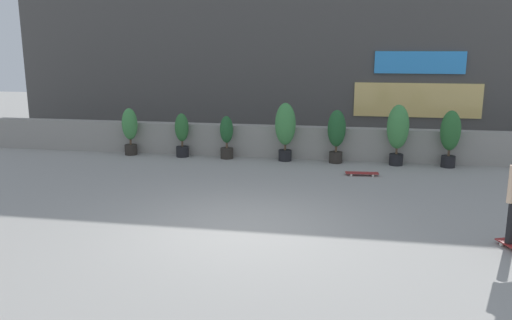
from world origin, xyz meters
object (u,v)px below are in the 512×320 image
(potted_plant_0, at_px, (130,129))
(potted_plant_4, at_px, (337,133))
(potted_plant_6, at_px, (450,134))
(potted_plant_1, at_px, (182,133))
(potted_plant_3, at_px, (285,127))
(potted_plant_2, at_px, (227,136))
(skateboard_aside, at_px, (362,173))
(potted_plant_5, at_px, (398,130))

(potted_plant_0, xyz_separation_m, potted_plant_4, (5.93, 0.00, 0.06))
(potted_plant_0, relative_size, potted_plant_6, 0.91)
(potted_plant_1, bearing_deg, potted_plant_0, 180.00)
(potted_plant_4, xyz_separation_m, potted_plant_6, (2.92, 0.00, 0.04))
(potted_plant_6, bearing_deg, potted_plant_1, 180.00)
(potted_plant_3, relative_size, potted_plant_4, 1.11)
(potted_plant_0, bearing_deg, potted_plant_6, 0.00)
(potted_plant_0, height_order, potted_plant_6, potted_plant_6)
(potted_plant_4, height_order, potted_plant_6, potted_plant_6)
(potted_plant_2, xyz_separation_m, skateboard_aside, (3.73, -1.33, -0.58))
(potted_plant_1, bearing_deg, skateboard_aside, -14.77)
(potted_plant_0, xyz_separation_m, potted_plant_5, (7.52, 0.00, 0.18))
(potted_plant_0, relative_size, potted_plant_4, 0.94)
(skateboard_aside, bearing_deg, potted_plant_2, 160.40)
(potted_plant_0, relative_size, potted_plant_1, 1.09)
(potted_plant_0, bearing_deg, potted_plant_3, 0.00)
(potted_plant_1, bearing_deg, potted_plant_3, 0.00)
(potted_plant_2, bearing_deg, potted_plant_6, 0.00)
(potted_plant_4, distance_m, potted_plant_5, 1.60)
(potted_plant_5, bearing_deg, skateboard_aside, -124.53)
(potted_plant_2, distance_m, potted_plant_4, 3.05)
(potted_plant_5, relative_size, potted_plant_6, 1.08)
(potted_plant_2, bearing_deg, potted_plant_3, 0.00)
(potted_plant_0, distance_m, potted_plant_5, 7.52)
(potted_plant_2, height_order, potted_plant_4, potted_plant_4)
(potted_plant_1, height_order, skateboard_aside, potted_plant_1)
(potted_plant_1, xyz_separation_m, potted_plant_2, (1.31, 0.00, -0.04))
(potted_plant_1, relative_size, potted_plant_5, 0.77)
(skateboard_aside, bearing_deg, potted_plant_0, 168.64)
(potted_plant_3, distance_m, potted_plant_5, 2.98)
(potted_plant_0, height_order, skateboard_aside, potted_plant_0)
(skateboard_aside, bearing_deg, potted_plant_1, 165.23)
(potted_plant_2, height_order, potted_plant_6, potted_plant_6)
(potted_plant_1, height_order, potted_plant_4, potted_plant_4)
(potted_plant_3, height_order, potted_plant_5, potted_plant_5)
(skateboard_aside, bearing_deg, potted_plant_3, 147.34)
(potted_plant_3, bearing_deg, skateboard_aside, -32.66)
(potted_plant_2, relative_size, potted_plant_6, 0.81)
(potted_plant_2, distance_m, potted_plant_3, 1.68)
(potted_plant_3, height_order, potted_plant_6, potted_plant_3)
(potted_plant_3, bearing_deg, potted_plant_0, 180.00)
(potted_plant_0, bearing_deg, potted_plant_1, 0.00)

